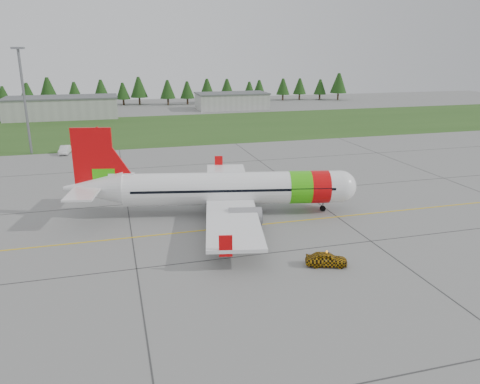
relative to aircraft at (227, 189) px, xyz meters
name	(u,v)px	position (x,y,z in m)	size (l,w,h in m)	color
ground	(285,251)	(2.90, -13.17, -3.20)	(320.00, 320.00, 0.00)	gray
aircraft	(227,189)	(0.00, 0.00, 0.00)	(36.21, 33.92, 11.08)	white
follow_me_car	(327,246)	(5.57, -17.33, -1.19)	(1.61, 1.36, 4.00)	orange
service_van	(64,142)	(-22.63, 42.81, -0.76)	(1.70, 1.61, 4.88)	silver
grass_strip	(175,128)	(2.90, 68.83, -3.18)	(320.00, 50.00, 0.03)	#30561E
taxi_guideline	(261,224)	(2.90, -5.17, -3.18)	(120.00, 0.25, 0.02)	gold
hangar_west	(62,108)	(-27.10, 96.83, -0.20)	(32.00, 14.00, 6.00)	#A8A8A3
hangar_east	(232,101)	(27.90, 104.83, -0.60)	(24.00, 12.00, 5.20)	#A8A8A3
floodlight_mast	(25,103)	(-29.10, 44.83, 6.80)	(0.50, 0.50, 20.00)	slate
treeline	(153,91)	(2.90, 124.83, 1.80)	(160.00, 8.00, 10.00)	#1C3F14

